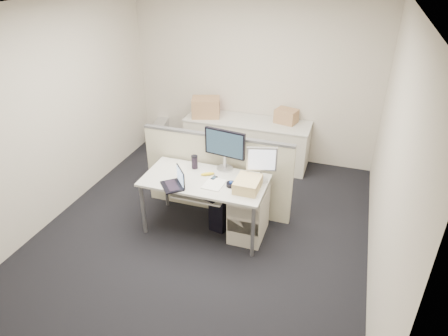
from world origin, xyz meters
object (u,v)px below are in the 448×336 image
(desk, at_px, (205,184))
(monitor_main, at_px, (225,150))
(desk_phone, at_px, (252,181))
(laptop, at_px, (172,179))

(desk, height_order, monitor_main, monitor_main)
(desk, relative_size, monitor_main, 2.81)
(desk, bearing_deg, desk_phone, 8.02)
(laptop, bearing_deg, monitor_main, 102.90)
(desk_phone, bearing_deg, desk, 172.93)
(laptop, bearing_deg, desk, 92.80)
(laptop, bearing_deg, desk_phone, 72.30)
(desk, bearing_deg, monitor_main, 64.89)
(desk, distance_m, monitor_main, 0.49)
(monitor_main, height_order, desk_phone, monitor_main)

